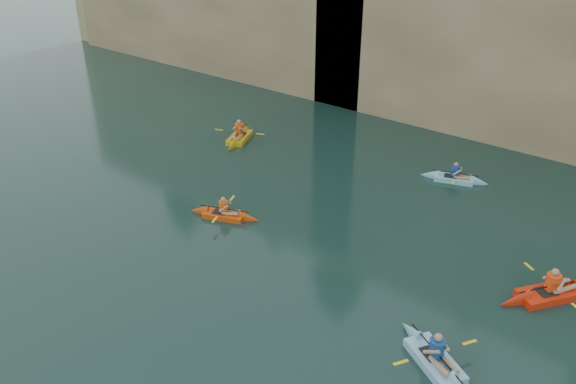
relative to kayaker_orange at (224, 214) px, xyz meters
The scene contains 8 objects.
cliff_slab_center 16.72m from the kayaker_orange, 65.69° to the left, with size 24.00×2.40×11.40m, color tan.
sea_cave_west 19.35m from the kayaker_orange, 134.55° to the left, with size 4.50×1.00×4.00m, color black.
sea_cave_center 13.81m from the kayaker_orange, 87.95° to the left, with size 3.50×1.00×3.20m, color black.
kayaker_orange is the anchor object (origin of this frame).
kayaker_ltblue_near 9.75m from the kayaker_orange, 11.83° to the right, with size 3.12×2.28×1.26m.
kayaker_red_far 11.34m from the kayaker_orange, 13.77° to the left, with size 2.63×3.32×1.29m.
kayaker_yellow 7.63m from the kayaker_orange, 128.81° to the left, with size 2.38×3.25×1.32m.
kayaker_ltblue_mid 9.94m from the kayaker_orange, 56.72° to the left, with size 2.89×2.06×1.07m.
Camera 1 is at (8.85, -4.50, 10.65)m, focal length 35.00 mm.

